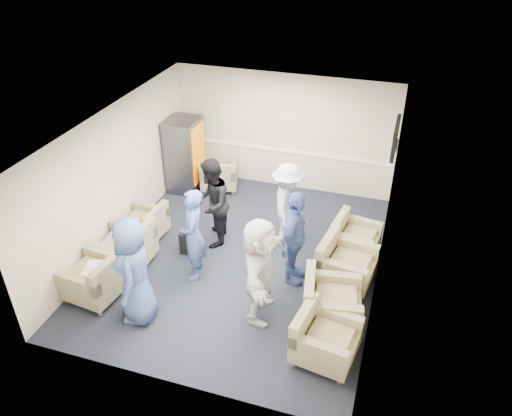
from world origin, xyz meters
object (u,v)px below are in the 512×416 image
(armchair_right_midnear, at_px, (328,303))
(person_mid_left, at_px, (193,235))
(person_back_right, at_px, (287,204))
(person_front_right, at_px, (260,270))
(armchair_right_midfar, at_px, (343,265))
(armchair_right_far, at_px, (353,238))
(person_front_left, at_px, (134,270))
(person_mid_right, at_px, (294,238))
(person_back_left, at_px, (212,203))
(armchair_left_far, at_px, (145,225))
(armchair_corner, at_px, (219,176))
(armchair_right_near, at_px, (322,340))
(armchair_left_mid, at_px, (128,249))
(vending_machine, at_px, (185,155))
(armchair_left_near, at_px, (97,279))

(armchair_right_midnear, xyz_separation_m, person_mid_left, (-2.48, 0.44, 0.51))
(person_back_right, distance_m, person_front_right, 2.15)
(armchair_right_midfar, bearing_deg, armchair_right_far, 6.41)
(person_front_left, relative_size, person_front_right, 1.03)
(person_front_left, bearing_deg, armchair_right_midfar, 102.18)
(armchair_right_far, relative_size, person_mid_left, 0.53)
(armchair_right_midfar, xyz_separation_m, person_mid_right, (-0.85, -0.21, 0.53))
(person_back_left, bearing_deg, armchair_right_far, 86.68)
(armchair_right_midnear, height_order, person_back_left, person_back_left)
(armchair_left_far, relative_size, person_mid_right, 0.47)
(armchair_corner, bearing_deg, person_back_left, 91.23)
(person_back_left, distance_m, person_mid_right, 1.88)
(person_mid_left, height_order, person_front_right, person_front_right)
(armchair_corner, bearing_deg, armchair_right_near, 110.73)
(person_front_right, bearing_deg, armchair_left_far, 57.45)
(armchair_left_mid, height_order, person_back_right, person_back_right)
(armchair_left_mid, relative_size, person_back_right, 0.55)
(armchair_corner, bearing_deg, vending_machine, -3.12)
(person_mid_left, distance_m, person_front_right, 1.53)
(armchair_right_far, height_order, person_back_right, person_back_right)
(armchair_left_far, distance_m, person_mid_left, 1.67)
(armchair_left_far, height_order, person_front_right, person_front_right)
(armchair_right_far, bearing_deg, armchair_right_midfar, -173.31)
(armchair_corner, xyz_separation_m, person_front_right, (2.12, -3.68, 0.59))
(armchair_left_near, bearing_deg, armchair_right_near, 94.86)
(armchair_right_far, height_order, person_mid_right, person_mid_right)
(armchair_left_near, height_order, person_front_left, person_front_left)
(armchair_right_near, relative_size, person_mid_left, 0.57)
(vending_machine, height_order, person_mid_left, person_mid_left)
(armchair_left_far, height_order, armchair_right_far, armchair_right_far)
(armchair_right_far, bearing_deg, armchair_left_far, 110.31)
(vending_machine, height_order, person_front_left, person_front_left)
(armchair_left_near, xyz_separation_m, person_mid_left, (1.35, 1.04, 0.50))
(armchair_right_near, distance_m, person_mid_right, 1.89)
(armchair_right_far, bearing_deg, person_mid_left, 129.57)
(armchair_right_far, bearing_deg, person_front_left, 141.52)
(vending_machine, bearing_deg, armchair_left_far, -88.36)
(armchair_right_near, relative_size, armchair_right_midnear, 0.95)
(armchair_right_midfar, distance_m, armchair_corner, 4.10)
(armchair_right_near, height_order, armchair_right_midnear, armchair_right_midnear)
(armchair_right_near, distance_m, person_front_right, 1.40)
(armchair_right_near, bearing_deg, person_front_left, 99.64)
(armchair_right_near, distance_m, armchair_right_far, 2.72)
(armchair_corner, height_order, person_mid_left, person_mid_left)
(armchair_left_near, xyz_separation_m, armchair_left_mid, (0.06, 0.91, 0.00))
(person_back_right, bearing_deg, person_front_right, 171.65)
(person_mid_right, bearing_deg, person_mid_left, 107.00)
(armchair_left_near, xyz_separation_m, armchair_right_far, (3.94, 2.56, -0.04))
(armchair_left_near, xyz_separation_m, person_front_right, (2.75, 0.42, 0.55))
(armchair_right_midfar, relative_size, armchair_corner, 1.03)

